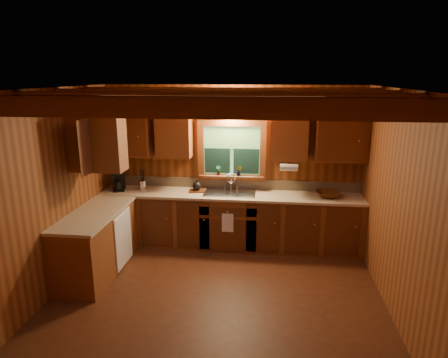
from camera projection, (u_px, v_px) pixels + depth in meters
room at (216, 200)px, 4.71m from camera, size 4.20×4.20×4.20m
ceiling_beams at (215, 99)px, 4.40m from camera, size 4.20×2.54×0.18m
base_cabinets at (197, 226)px, 6.22m from camera, size 4.20×2.22×0.86m
countertop at (197, 199)px, 6.11m from camera, size 4.20×2.24×0.04m
backsplash at (232, 184)px, 6.60m from camera, size 4.20×0.02×0.16m
dishwasher_panel at (123, 239)px, 5.75m from camera, size 0.02×0.60×0.80m
upper_cabinets at (192, 136)px, 6.00m from camera, size 4.19×1.77×0.78m
window at (232, 152)px, 6.44m from camera, size 1.12×0.08×1.00m
window_sill at (231, 177)px, 6.50m from camera, size 1.06×0.14×0.04m
wall_sconce at (231, 113)px, 6.16m from camera, size 0.45×0.21×0.17m
paper_towel_roll at (289, 167)px, 6.05m from camera, size 0.27×0.11×0.11m
dish_towel at (228, 223)px, 6.12m from camera, size 0.18×0.01×0.30m
sink at (230, 196)px, 6.36m from camera, size 0.82×0.48×0.43m
coffee_maker at (119, 181)px, 6.48m from camera, size 0.18×0.22×0.31m
utensil_crock at (142, 185)px, 6.53m from camera, size 0.12×0.12×0.34m
cutting_board at (197, 191)px, 6.44m from camera, size 0.29×0.22×0.02m
teakettle at (197, 186)px, 6.42m from camera, size 0.14×0.14×0.18m
wicker_basket at (328, 194)px, 6.15m from camera, size 0.41×0.41×0.09m
potted_plant_left at (218, 170)px, 6.49m from camera, size 0.09×0.06×0.16m
potted_plant_right at (239, 171)px, 6.45m from camera, size 0.12×0.11×0.17m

